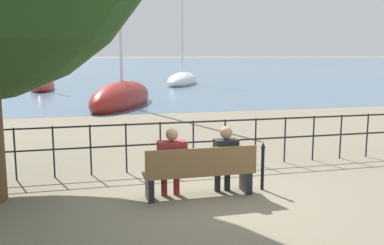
{
  "coord_description": "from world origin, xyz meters",
  "views": [
    {
      "loc": [
        -1.9,
        -6.97,
        2.45
      ],
      "look_at": [
        0.0,
        0.5,
        1.23
      ],
      "focal_mm": 40.0,
      "sensor_mm": 36.0,
      "label": 1
    }
  ],
  "objects_px": {
    "park_bench": "(200,172)",
    "sailboat_1": "(122,98)",
    "closed_umbrella": "(263,163)",
    "seated_person_right": "(225,156)",
    "seated_person_left": "(172,160)",
    "sailboat_2": "(43,86)",
    "sailboat_0": "(182,80)"
  },
  "relations": [
    {
      "from": "sailboat_1",
      "to": "sailboat_2",
      "type": "bearing_deg",
      "value": 135.49
    },
    {
      "from": "sailboat_2",
      "to": "seated_person_right",
      "type": "bearing_deg",
      "value": -80.07
    },
    {
      "from": "park_bench",
      "to": "sailboat_1",
      "type": "distance_m",
      "value": 13.81
    },
    {
      "from": "seated_person_right",
      "to": "sailboat_1",
      "type": "bearing_deg",
      "value": 92.48
    },
    {
      "from": "sailboat_0",
      "to": "park_bench",
      "type": "bearing_deg",
      "value": -79.13
    },
    {
      "from": "park_bench",
      "to": "sailboat_2",
      "type": "height_order",
      "value": "sailboat_2"
    },
    {
      "from": "seated_person_right",
      "to": "closed_umbrella",
      "type": "distance_m",
      "value": 0.75
    },
    {
      "from": "park_bench",
      "to": "closed_umbrella",
      "type": "distance_m",
      "value": 1.22
    },
    {
      "from": "closed_umbrella",
      "to": "sailboat_0",
      "type": "relative_size",
      "value": 0.09
    },
    {
      "from": "sailboat_0",
      "to": "sailboat_2",
      "type": "height_order",
      "value": "sailboat_0"
    },
    {
      "from": "seated_person_right",
      "to": "seated_person_left",
      "type": "bearing_deg",
      "value": -179.86
    },
    {
      "from": "sailboat_1",
      "to": "seated_person_right",
      "type": "bearing_deg",
      "value": -64.32
    },
    {
      "from": "seated_person_right",
      "to": "closed_umbrella",
      "type": "bearing_deg",
      "value": 2.02
    },
    {
      "from": "sailboat_0",
      "to": "sailboat_1",
      "type": "distance_m",
      "value": 15.24
    },
    {
      "from": "park_bench",
      "to": "sailboat_0",
      "type": "distance_m",
      "value": 28.39
    },
    {
      "from": "closed_umbrella",
      "to": "sailboat_0",
      "type": "xyz_separation_m",
      "value": [
        4.87,
        27.63,
        -0.17
      ]
    },
    {
      "from": "seated_person_left",
      "to": "sailboat_2",
      "type": "height_order",
      "value": "sailboat_2"
    },
    {
      "from": "park_bench",
      "to": "sailboat_2",
      "type": "xyz_separation_m",
      "value": [
        -4.7,
        24.99,
        -0.16
      ]
    },
    {
      "from": "closed_umbrella",
      "to": "seated_person_left",
      "type": "bearing_deg",
      "value": -179.05
    },
    {
      "from": "sailboat_1",
      "to": "sailboat_2",
      "type": "height_order",
      "value": "sailboat_1"
    },
    {
      "from": "sailboat_2",
      "to": "park_bench",
      "type": "bearing_deg",
      "value": -81.17
    },
    {
      "from": "closed_umbrella",
      "to": "sailboat_1",
      "type": "bearing_deg",
      "value": 95.52
    },
    {
      "from": "seated_person_right",
      "to": "closed_umbrella",
      "type": "relative_size",
      "value": 1.37
    },
    {
      "from": "sailboat_2",
      "to": "seated_person_left",
      "type": "bearing_deg",
      "value": -82.21
    },
    {
      "from": "sailboat_1",
      "to": "sailboat_0",
      "type": "bearing_deg",
      "value": 89.23
    },
    {
      "from": "seated_person_right",
      "to": "sailboat_2",
      "type": "bearing_deg",
      "value": 101.75
    },
    {
      "from": "park_bench",
      "to": "sailboat_1",
      "type": "bearing_deg",
      "value": 90.47
    },
    {
      "from": "park_bench",
      "to": "seated_person_left",
      "type": "distance_m",
      "value": 0.54
    },
    {
      "from": "seated_person_right",
      "to": "sailboat_2",
      "type": "height_order",
      "value": "sailboat_2"
    },
    {
      "from": "closed_umbrella",
      "to": "sailboat_2",
      "type": "relative_size",
      "value": 0.13
    },
    {
      "from": "sailboat_1",
      "to": "sailboat_2",
      "type": "distance_m",
      "value": 12.09
    },
    {
      "from": "park_bench",
      "to": "closed_umbrella",
      "type": "height_order",
      "value": "park_bench"
    }
  ]
}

